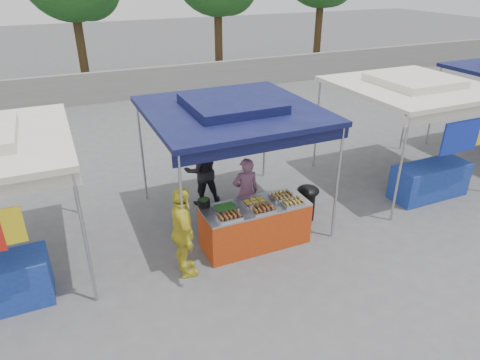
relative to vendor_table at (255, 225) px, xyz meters
name	(u,v)px	position (x,y,z in m)	size (l,w,h in m)	color
ground_plane	(252,240)	(0.00, 0.10, -0.43)	(80.00, 80.00, 0.00)	#505052
back_wall	(135,84)	(0.00, 11.10, 0.17)	(40.00, 0.25, 1.20)	slate
main_canopy	(232,110)	(0.00, 1.07, 1.94)	(3.20, 3.20, 2.57)	#A7A6AD
neighbor_stall_right	(421,123)	(4.50, 0.67, 1.18)	(3.20, 3.20, 2.57)	#A7A6AD
vendor_table	(255,225)	(0.00, 0.00, 0.00)	(2.00, 0.80, 0.85)	#AC350F
food_tray_fl	(229,216)	(-0.62, -0.22, 0.46)	(0.42, 0.30, 0.07)	#B2B1B6
food_tray_fm	(262,209)	(0.03, -0.24, 0.46)	(0.42, 0.30, 0.07)	#B2B1B6
food_tray_fr	(292,202)	(0.65, -0.24, 0.46)	(0.42, 0.30, 0.07)	#B2B1B6
food_tray_bl	(225,208)	(-0.57, 0.06, 0.46)	(0.42, 0.30, 0.07)	#B2B1B6
food_tray_bm	(254,202)	(0.01, 0.07, 0.46)	(0.42, 0.30, 0.07)	#B2B1B6
food_tray_br	(282,195)	(0.59, 0.08, 0.46)	(0.42, 0.30, 0.07)	#B2B1B6
cooking_pot	(204,203)	(-0.88, 0.36, 0.49)	(0.23, 0.23, 0.13)	black
skewer_cup	(252,207)	(-0.13, -0.12, 0.48)	(0.09, 0.09, 0.11)	#A7A6AD
wok_burner	(307,200)	(1.39, 0.38, 0.03)	(0.46, 0.46, 0.78)	black
crate_left	(226,220)	(-0.29, 0.77, -0.27)	(0.53, 0.37, 0.32)	navy
crate_right	(253,219)	(0.25, 0.61, -0.28)	(0.47, 0.33, 0.28)	navy
crate_stacked	(253,207)	(0.25, 0.61, 0.00)	(0.47, 0.33, 0.28)	navy
vendor_woman	(246,192)	(0.13, 0.71, 0.32)	(0.54, 0.36, 1.49)	#7A4D6C
helper_man	(202,170)	(-0.37, 1.92, 0.38)	(0.79, 0.61, 1.62)	black
customer_person	(183,233)	(-1.49, -0.32, 0.41)	(0.98, 0.41, 1.67)	gold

